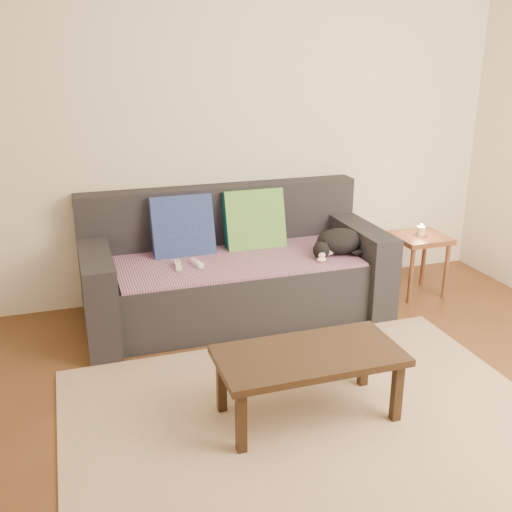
# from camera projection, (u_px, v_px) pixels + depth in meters

# --- Properties ---
(ground) EXTENTS (4.50, 4.50, 0.00)m
(ground) POSITION_uv_depth(u_px,v_px,m) (321.00, 437.00, 2.98)
(ground) COLOR brown
(ground) RESTS_ON ground
(back_wall) EXTENTS (4.50, 0.04, 2.60)m
(back_wall) POSITION_uv_depth(u_px,v_px,m) (215.00, 125.00, 4.34)
(back_wall) COLOR beige
(back_wall) RESTS_ON ground
(sofa) EXTENTS (2.10, 0.94, 0.87)m
(sofa) POSITION_uv_depth(u_px,v_px,m) (233.00, 272.00, 4.29)
(sofa) COLOR #232328
(sofa) RESTS_ON ground
(throw_blanket) EXTENTS (1.66, 0.74, 0.02)m
(throw_blanket) POSITION_uv_depth(u_px,v_px,m) (237.00, 260.00, 4.16)
(throw_blanket) COLOR #492A50
(throw_blanket) RESTS_ON sofa
(cushion_navy) EXTENTS (0.44, 0.23, 0.45)m
(cushion_navy) POSITION_uv_depth(u_px,v_px,m) (182.00, 227.00, 4.24)
(cushion_navy) COLOR #122350
(cushion_navy) RESTS_ON throw_blanket
(cushion_green) EXTENTS (0.44, 0.22, 0.46)m
(cushion_green) POSITION_uv_depth(u_px,v_px,m) (254.00, 220.00, 4.39)
(cushion_green) COLOR #0C504A
(cushion_green) RESTS_ON throw_blanket
(cat) EXTENTS (0.43, 0.32, 0.18)m
(cat) POSITION_uv_depth(u_px,v_px,m) (338.00, 242.00, 4.24)
(cat) COLOR black
(cat) RESTS_ON throw_blanket
(wii_remote_a) EXTENTS (0.05, 0.15, 0.03)m
(wii_remote_a) POSITION_uv_depth(u_px,v_px,m) (178.00, 265.00, 4.00)
(wii_remote_a) COLOR white
(wii_remote_a) RESTS_ON throw_blanket
(wii_remote_b) EXTENTS (0.07, 0.15, 0.03)m
(wii_remote_b) POSITION_uv_depth(u_px,v_px,m) (197.00, 263.00, 4.04)
(wii_remote_b) COLOR white
(wii_remote_b) RESTS_ON throw_blanket
(side_table) EXTENTS (0.38, 0.38, 0.48)m
(side_table) POSITION_uv_depth(u_px,v_px,m) (420.00, 246.00, 4.58)
(side_table) COLOR brown
(side_table) RESTS_ON ground
(candle) EXTENTS (0.06, 0.06, 0.09)m
(candle) POSITION_uv_depth(u_px,v_px,m) (421.00, 231.00, 4.54)
(candle) COLOR beige
(candle) RESTS_ON side_table
(rug) EXTENTS (2.50, 1.80, 0.01)m
(rug) POSITION_uv_depth(u_px,v_px,m) (309.00, 419.00, 3.11)
(rug) COLOR tan
(rug) RESTS_ON ground
(coffee_table) EXTENTS (0.94, 0.47, 0.38)m
(coffee_table) POSITION_uv_depth(u_px,v_px,m) (309.00, 361.00, 3.04)
(coffee_table) COLOR black
(coffee_table) RESTS_ON rug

